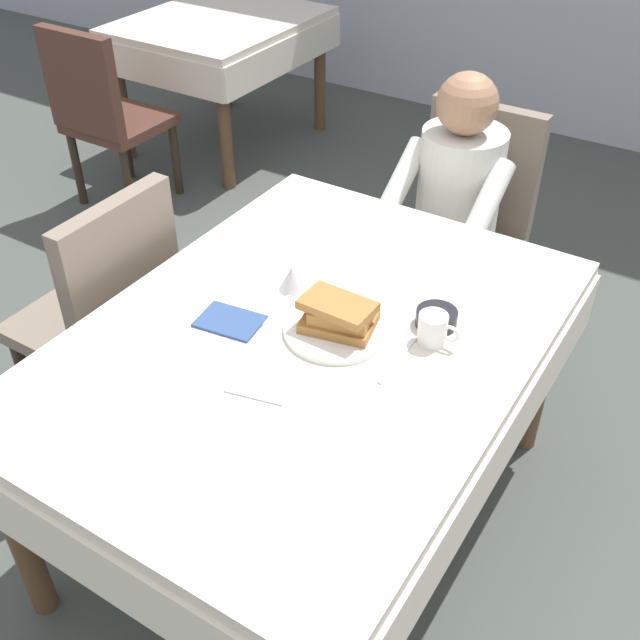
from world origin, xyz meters
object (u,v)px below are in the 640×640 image
at_px(bowl_butter, 436,318).
at_px(chair_diner, 467,214).
at_px(breakfast_stack, 340,315).
at_px(plate_breakfast, 336,329).
at_px(syrup_pitcher, 292,278).
at_px(chair_left_side, 107,306).
at_px(knife_right_of_plate, 397,360).
at_px(background_chair_empty, 102,109).
at_px(background_table_far, 221,39).
at_px(dining_table_main, 308,361).
at_px(cup_coffee, 433,329).
at_px(fork_left_of_plate, 273,312).
at_px(spoon_near_edge, 254,397).
at_px(diner_person, 454,199).

bearing_deg(bowl_butter, chair_diner, 107.31).
bearing_deg(breakfast_stack, bowl_butter, 39.04).
xyz_separation_m(plate_breakfast, syrup_pitcher, (-0.21, 0.10, 0.03)).
relative_size(chair_diner, chair_left_side, 1.00).
relative_size(plate_breakfast, breakfast_stack, 1.33).
xyz_separation_m(syrup_pitcher, knife_right_of_plate, (0.40, -0.12, -0.04)).
bearing_deg(background_chair_empty, background_table_far, 90.00).
bearing_deg(dining_table_main, background_chair_empty, 149.14).
relative_size(plate_breakfast, cup_coffee, 2.48).
relative_size(cup_coffee, bowl_butter, 1.03).
bearing_deg(bowl_butter, fork_left_of_plate, -154.95).
height_order(breakfast_stack, bowl_butter, breakfast_stack).
bearing_deg(cup_coffee, fork_left_of_plate, -164.74).
relative_size(knife_right_of_plate, spoon_near_edge, 1.33).
distance_m(diner_person, knife_right_of_plate, 1.02).
height_order(cup_coffee, bowl_butter, cup_coffee).
relative_size(diner_person, background_table_far, 1.00).
relative_size(bowl_butter, background_chair_empty, 0.12).
distance_m(fork_left_of_plate, knife_right_of_plate, 0.38).
xyz_separation_m(breakfast_stack, syrup_pitcher, (-0.21, 0.10, -0.02)).
bearing_deg(background_table_far, chair_left_side, -60.61).
height_order(chair_diner, fork_left_of_plate, chair_diner).
xyz_separation_m(chair_diner, background_chair_empty, (-1.94, 0.01, 0.00)).
distance_m(chair_diner, knife_right_of_plate, 1.19).
distance_m(syrup_pitcher, spoon_near_edge, 0.45).
bearing_deg(background_chair_empty, breakfast_stack, -28.91).
bearing_deg(bowl_butter, spoon_near_edge, -116.67).
bearing_deg(chair_left_side, plate_breakfast, -86.49).
distance_m(breakfast_stack, background_chair_empty, 2.34).
height_order(breakfast_stack, syrup_pitcher, breakfast_stack).
height_order(dining_table_main, background_table_far, same).
xyz_separation_m(syrup_pitcher, spoon_near_edge, (0.17, -0.42, -0.04)).
xyz_separation_m(spoon_near_edge, background_table_far, (-1.99, 2.39, -0.12)).
height_order(diner_person, fork_left_of_plate, diner_person).
relative_size(spoon_near_edge, background_chair_empty, 0.16).
height_order(chair_left_side, syrup_pitcher, chair_left_side).
height_order(bowl_butter, fork_left_of_plate, bowl_butter).
distance_m(breakfast_stack, spoon_near_edge, 0.33).
bearing_deg(background_table_far, fork_left_of_plate, -48.78).
distance_m(chair_left_side, plate_breakfast, 0.86).
bearing_deg(bowl_butter, cup_coffee, -72.13).
bearing_deg(spoon_near_edge, knife_right_of_plate, 40.10).
bearing_deg(syrup_pitcher, chair_left_side, -166.44).
relative_size(chair_left_side, plate_breakfast, 3.32).
xyz_separation_m(dining_table_main, syrup_pitcher, (-0.15, 0.15, 0.13)).
bearing_deg(fork_left_of_plate, breakfast_stack, -85.83).
relative_size(breakfast_stack, spoon_near_edge, 1.41).
distance_m(fork_left_of_plate, background_chair_empty, 2.17).
relative_size(breakfast_stack, bowl_butter, 1.92).
height_order(diner_person, chair_left_side, diner_person).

